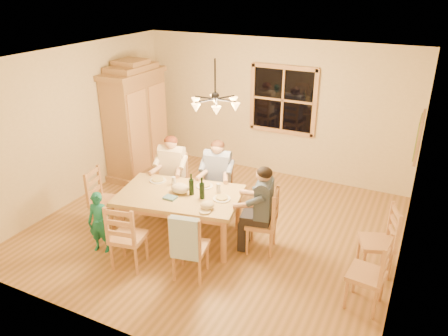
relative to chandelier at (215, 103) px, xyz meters
The scene contains 33 objects.
floor 2.08m from the chandelier, ahead, with size 5.50×5.50×0.00m, color olive.
ceiling 0.62m from the chandelier, ahead, with size 5.50×5.00×0.02m, color white.
wall_back 2.60m from the chandelier, 90.00° to the left, with size 5.50×0.02×2.70m, color beige.
wall_left 2.84m from the chandelier, behind, with size 0.02×5.00×2.70m, color beige.
wall_right 2.84m from the chandelier, ahead, with size 0.02×5.00×2.70m, color beige.
window 2.53m from the chandelier, 85.36° to the left, with size 1.30×0.06×1.30m.
painting 3.00m from the chandelier, 23.86° to the left, with size 0.06×0.78×0.64m.
chandelier is the anchor object (origin of this frame).
armoire 2.92m from the chandelier, 152.43° to the left, with size 0.66×1.40×2.30m.
dining_table 1.54m from the chandelier, 125.75° to the right, with size 1.98×1.43×0.76m.
chair_far_left 2.04m from the chandelier, 165.34° to the left, with size 0.51×0.50×0.99m.
chair_far_right 1.83m from the chandelier, 113.59° to the left, with size 0.51×0.50×0.99m.
chair_near_left 2.36m from the chandelier, 114.10° to the right, with size 0.51×0.50×0.99m.
chair_near_right 2.18m from the chandelier, 78.63° to the right, with size 0.51×0.50×0.99m.
chair_end_left 2.49m from the chandelier, 155.03° to the right, with size 0.50×0.51×0.99m.
chair_end_right 1.99m from the chandelier, 16.22° to the right, with size 0.50×0.51×0.99m.
adult_woman 1.59m from the chandelier, 165.34° to the left, with size 0.45×0.49×0.87m.
adult_plaid_man 1.31m from the chandelier, 113.59° to the left, with size 0.45×0.49×0.87m.
adult_slate_man 1.53m from the chandelier, 16.22° to the right, with size 0.49×0.45×0.87m.
towel 2.01m from the chandelier, 78.66° to the right, with size 0.38×0.10×0.58m, color #A3C0DD.
wine_bottle_a 1.25m from the chandelier, 112.80° to the right, with size 0.08×0.08×0.33m, color black.
wine_bottle_b 1.25m from the chandelier, 88.08° to the right, with size 0.08×0.08×0.33m, color black.
plate_woman 1.61m from the chandelier, 163.31° to the right, with size 0.26×0.26×0.02m, color white.
plate_plaid 1.32m from the chandelier, 138.85° to the right, with size 0.26×0.26×0.02m, color white.
plate_slate 1.39m from the chandelier, 52.74° to the right, with size 0.26×0.26×0.02m, color white.
wine_glass_a 1.41m from the chandelier, 154.40° to the right, with size 0.06×0.06×0.14m, color silver.
wine_glass_b 1.27m from the chandelier, 53.83° to the right, with size 0.06×0.06×0.14m, color silver.
cap 1.47m from the chandelier, 72.21° to the right, with size 0.20×0.20×0.11m, color #CEBB89.
napkin 1.53m from the chandelier, 120.06° to the right, with size 0.18×0.14×0.03m, color #55819C.
cloth_bundle 1.38m from the chandelier, 127.69° to the right, with size 0.28×0.22×0.15m, color beige.
child 2.41m from the chandelier, 133.23° to the right, with size 0.34×0.22×0.94m, color #1B7D6D.
chair_spare_front 3.14m from the chandelier, 18.61° to the right, with size 0.46×0.48×0.99m.
chair_spare_back 3.03m from the chandelier, ahead, with size 0.55×0.56×0.99m.
Camera 1 is at (2.79, -5.42, 3.73)m, focal length 35.00 mm.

